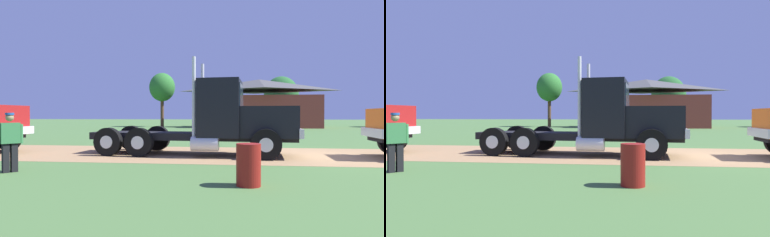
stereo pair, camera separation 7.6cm
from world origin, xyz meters
The scene contains 8 objects.
ground_plane centered at (0.00, 0.00, 0.00)m, with size 200.00×200.00×0.00m, color #466C36.
dirt_track centered at (0.00, 0.00, 0.00)m, with size 120.00×5.62×0.01m, color #9C784F.
truck_foreground_white centered at (-3.22, -0.29, 1.32)m, with size 8.31×3.21×3.72m.
visitor_standing_near centered at (-8.89, -4.82, 0.89)m, with size 0.51×0.54×1.63m.
steel_barrel centered at (-2.48, -5.83, 0.47)m, with size 0.54×0.54×0.94m, color maroon.
shed_building centered at (0.65, 29.60, 2.94)m, with size 14.67×8.46×6.07m.
tree_left centered at (-11.98, 29.97, 5.18)m, with size 3.42×3.42×7.12m.
tree_mid centered at (4.78, 39.23, 4.61)m, with size 5.24×5.24×7.51m.
Camera 2 is at (-2.79, -13.22, 1.57)m, focal length 31.01 mm.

